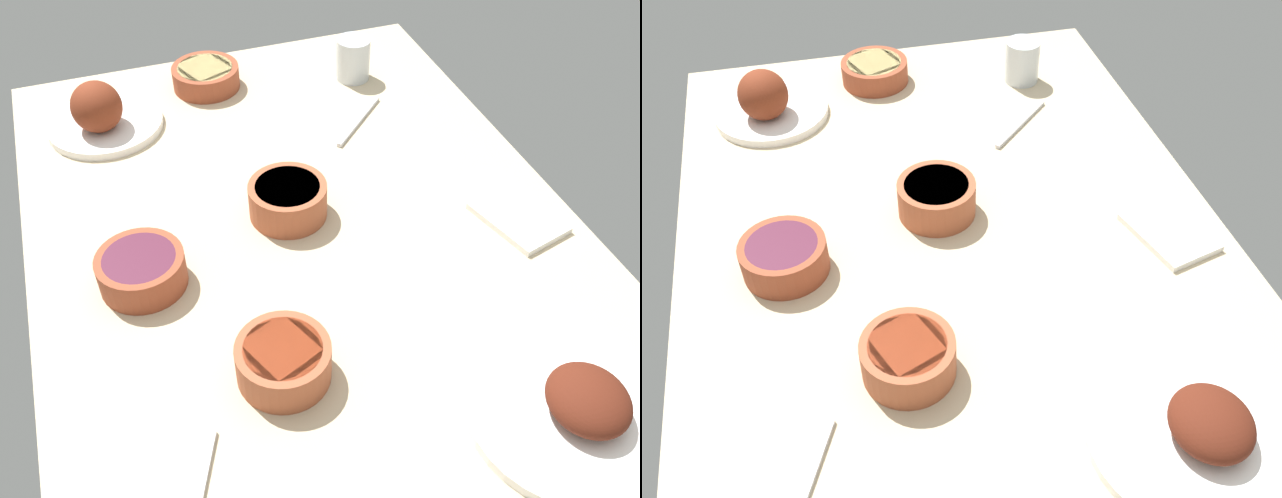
{
  "view_description": "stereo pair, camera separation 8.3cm",
  "coord_description": "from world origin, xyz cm",
  "views": [
    {
      "loc": [
        -75.52,
        26.77,
        83.78
      ],
      "look_at": [
        0.0,
        0.0,
        6.0
      ],
      "focal_mm": 39.46,
      "sensor_mm": 36.0,
      "label": 1
    },
    {
      "loc": [
        -77.88,
        18.81,
        83.78
      ],
      "look_at": [
        0.0,
        0.0,
        6.0
      ],
      "focal_mm": 39.46,
      "sensor_mm": 36.0,
      "label": 2
    }
  ],
  "objects": [
    {
      "name": "dining_table",
      "position": [
        0.0,
        0.0,
        2.0
      ],
      "size": [
        140.0,
        90.0,
        4.0
      ],
      "primitive_type": "cube",
      "color": "#C6B28E",
      "rests_on": "ground"
    },
    {
      "name": "spoon_loose",
      "position": [
        -33.57,
        27.09,
        4.4
      ],
      "size": [
        16.63,
        8.0,
        0.8
      ],
      "primitive_type": "cube",
      "rotation": [
        0.0,
        0.0,
        2.73
      ],
      "color": "silver",
      "rests_on": "dining_table"
    },
    {
      "name": "bowl_sauce",
      "position": [
        -19.83,
        12.26,
        7.23
      ],
      "size": [
        13.05,
        13.05,
        5.96
      ],
      "color": "#A35133",
      "rests_on": "dining_table"
    },
    {
      "name": "bowl_cream",
      "position": [
        11.96,
        1.53,
        7.34
      ],
      "size": [
        13.3,
        13.3,
        6.18
      ],
      "color": "#A35133",
      "rests_on": "dining_table"
    },
    {
      "name": "plate_far_side",
      "position": [
        -38.89,
        -21.06,
        6.08
      ],
      "size": [
        26.76,
        26.76,
        7.11
      ],
      "color": "white",
      "rests_on": "dining_table"
    },
    {
      "name": "folded_napkin",
      "position": [
        -2.79,
        -34.75,
        4.6
      ],
      "size": [
        16.7,
        13.7,
        1.2
      ],
      "primitive_type": "cube",
      "rotation": [
        0.0,
        0.0,
        0.25
      ],
      "color": "white",
      "rests_on": "dining_table"
    },
    {
      "name": "plate_center_main",
      "position": [
        47.81,
        28.16,
        7.68
      ],
      "size": [
        22.41,
        22.41,
        10.96
      ],
      "color": "white",
      "rests_on": "dining_table"
    },
    {
      "name": "bowl_pasta",
      "position": [
        57.09,
        5.42,
        6.58
      ],
      "size": [
        14.07,
        14.07,
        4.7
      ],
      "color": "brown",
      "rests_on": "dining_table"
    },
    {
      "name": "fork_loose",
      "position": [
        33.63,
        -20.17,
        4.4
      ],
      "size": [
        13.63,
        14.0,
        0.8
      ],
      "primitive_type": "cube",
      "rotation": [
        0.0,
        0.0,
        2.34
      ],
      "color": "silver",
      "rests_on": "dining_table"
    },
    {
      "name": "bowl_onions",
      "position": [
        3.95,
        27.49,
        7.0
      ],
      "size": [
        13.53,
        13.53,
        5.51
      ],
      "color": "brown",
      "rests_on": "dining_table"
    },
    {
      "name": "water_tumbler",
      "position": [
        50.21,
        -25.29,
        8.48
      ],
      "size": [
        7.18,
        7.18,
        8.97
      ],
      "primitive_type": "cylinder",
      "color": "silver",
      "rests_on": "dining_table"
    }
  ]
}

